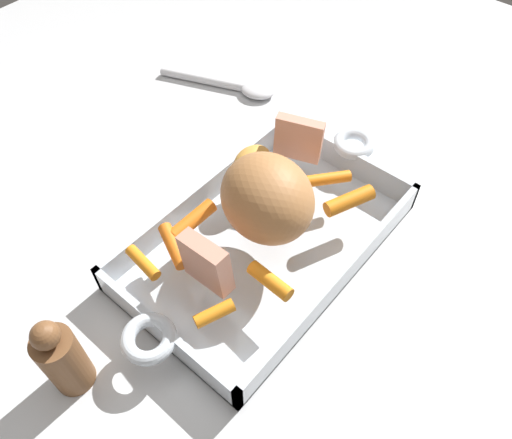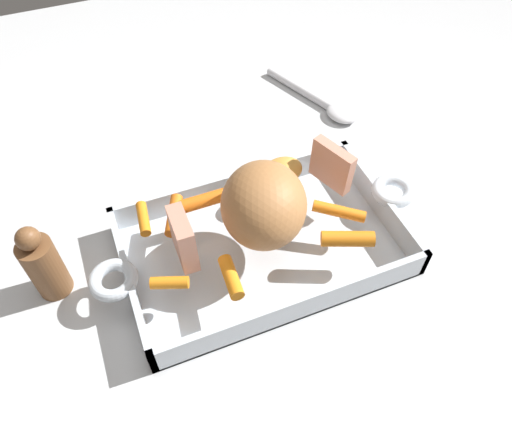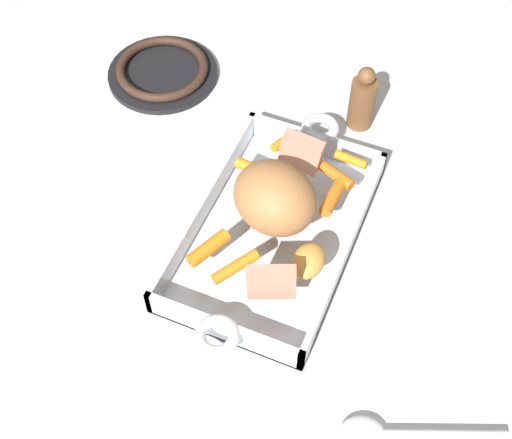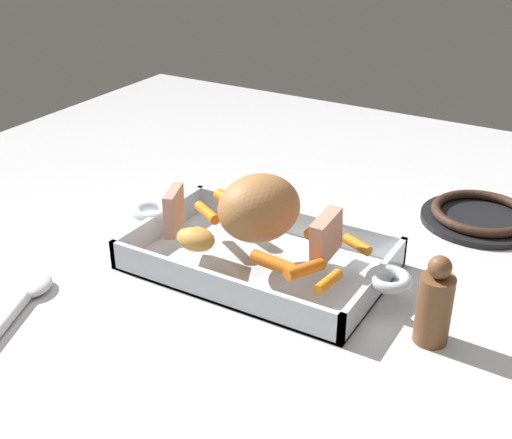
{
  "view_description": "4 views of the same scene",
  "coord_description": "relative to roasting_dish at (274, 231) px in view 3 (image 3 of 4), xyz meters",
  "views": [
    {
      "loc": [
        -0.3,
        -0.24,
        0.54
      ],
      "look_at": [
        -0.02,
        0.0,
        0.07
      ],
      "focal_mm": 35.28,
      "sensor_mm": 36.0,
      "label": 1
    },
    {
      "loc": [
        -0.16,
        -0.36,
        0.55
      ],
      "look_at": [
        -0.01,
        0.01,
        0.06
      ],
      "focal_mm": 34.33,
      "sensor_mm": 36.0,
      "label": 2
    },
    {
      "loc": [
        0.56,
        0.21,
        0.88
      ],
      "look_at": [
        0.03,
        -0.02,
        0.07
      ],
      "focal_mm": 49.81,
      "sensor_mm": 36.0,
      "label": 3
    },
    {
      "loc": [
        -0.43,
        0.74,
        0.51
      ],
      "look_at": [
        0.02,
        -0.02,
        0.07
      ],
      "focal_mm": 46.91,
      "sensor_mm": 36.0,
      "label": 4
    }
  ],
  "objects": [
    {
      "name": "ground_plane",
      "position": [
        0.0,
        0.0,
        -0.01
      ],
      "size": [
        1.61,
        1.61,
        0.0
      ],
      "primitive_type": "plane",
      "color": "silver"
    },
    {
      "name": "roasting_dish",
      "position": [
        0.0,
        0.0,
        0.0
      ],
      "size": [
        0.46,
        0.23,
        0.05
      ],
      "color": "silver",
      "rests_on": "ground_plane"
    },
    {
      "name": "pork_roast",
      "position": [
        0.0,
        0.0,
        0.08
      ],
      "size": [
        0.15,
        0.16,
        0.1
      ],
      "primitive_type": "ellipsoid",
      "rotation": [
        0.0,
        0.0,
        4.33
      ],
      "color": "#AC7241",
      "rests_on": "roasting_dish"
    },
    {
      "name": "roast_slice_outer",
      "position": [
        -0.11,
        0.0,
        0.07
      ],
      "size": [
        0.02,
        0.07,
        0.07
      ],
      "primitive_type": "cube",
      "rotation": [
        0.11,
        0.0,
        3.13
      ],
      "color": "tan",
      "rests_on": "roasting_dish"
    },
    {
      "name": "roast_slice_thin",
      "position": [
        0.12,
        0.04,
        0.07
      ],
      "size": [
        0.04,
        0.07,
        0.07
      ],
      "primitive_type": "cube",
      "rotation": [
        -0.03,
        0.0,
        3.53
      ],
      "color": "tan",
      "rests_on": "roasting_dish"
    },
    {
      "name": "baby_carrot_center_left",
      "position": [
        -0.06,
        0.07,
        0.04
      ],
      "size": [
        0.07,
        0.02,
        0.02
      ],
      "primitive_type": "cylinder",
      "rotation": [
        1.62,
        0.0,
        4.67
      ],
      "color": "orange",
      "rests_on": "roasting_dish"
    },
    {
      "name": "baby_carrot_southeast",
      "position": [
        -0.07,
        -0.06,
        0.04
      ],
      "size": [
        0.02,
        0.06,
        0.02
      ],
      "primitive_type": "cylinder",
      "rotation": [
        1.52,
        0.0,
        6.22
      ],
      "color": "orange",
      "rests_on": "roasting_dish"
    },
    {
      "name": "baby_carrot_short",
      "position": [
        -0.1,
        0.06,
        0.04
      ],
      "size": [
        0.04,
        0.06,
        0.02
      ],
      "primitive_type": "cylinder",
      "rotation": [
        1.51,
        0.0,
        2.73
      ],
      "color": "orange",
      "rests_on": "roasting_dish"
    },
    {
      "name": "baby_carrot_northwest",
      "position": [
        0.09,
        -0.06,
        0.04
      ],
      "size": [
        0.07,
        0.04,
        0.02
      ],
      "primitive_type": "cylinder",
      "rotation": [
        1.59,
        0.0,
        4.31
      ],
      "color": "orange",
      "rests_on": "roasting_dish"
    },
    {
      "name": "baby_carrot_center_right",
      "position": [
        -0.14,
        0.07,
        0.04
      ],
      "size": [
        0.02,
        0.05,
        0.01
      ],
      "primitive_type": "cylinder",
      "rotation": [
        1.59,
        0.0,
        6.17
      ],
      "color": "orange",
      "rests_on": "roasting_dish"
    },
    {
      "name": "baby_carrot_southwest",
      "position": [
        -0.14,
        -0.04,
        0.04
      ],
      "size": [
        0.05,
        0.03,
        0.02
      ],
      "primitive_type": "cylinder",
      "rotation": [
        1.53,
        0.0,
        1.19
      ],
      "color": "orange",
      "rests_on": "roasting_dish"
    },
    {
      "name": "baby_carrot_long",
      "position": [
        0.1,
        -0.02,
        0.04
      ],
      "size": [
        0.07,
        0.05,
        0.02
      ],
      "primitive_type": "cylinder",
      "rotation": [
        1.67,
        0.0,
        0.97
      ],
      "color": "orange",
      "rests_on": "roasting_dish"
    },
    {
      "name": "potato_golden_large",
      "position": [
        0.06,
        0.07,
        0.05
      ],
      "size": [
        0.06,
        0.04,
        0.03
      ],
      "primitive_type": "ellipsoid",
      "rotation": [
        0.0,
        0.0,
        6.28
      ],
      "color": "gold",
      "rests_on": "roasting_dish"
    },
    {
      "name": "stove_burner_rear",
      "position": [
        -0.25,
        -0.31,
        -0.0
      ],
      "size": [
        0.19,
        0.19,
        0.03
      ],
      "color": "black",
      "rests_on": "ground_plane"
    },
    {
      "name": "serving_spoon",
      "position": [
        0.22,
        0.25,
        -0.01
      ],
      "size": [
        0.11,
        0.21,
        0.02
      ],
      "rotation": [
        0.0,
        0.0,
        5.1
      ],
      "color": "white",
      "rests_on": "ground_plane"
    },
    {
      "name": "pepper_mill",
      "position": [
        -0.27,
        0.05,
        0.04
      ],
      "size": [
        0.04,
        0.04,
        0.12
      ],
      "color": "brown",
      "rests_on": "ground_plane"
    }
  ]
}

